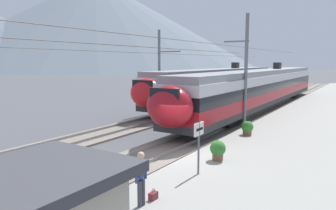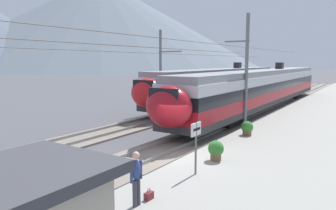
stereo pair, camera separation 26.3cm
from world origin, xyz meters
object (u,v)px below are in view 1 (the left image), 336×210
object	(u,v)px
passenger_walking	(141,176)
catenary_mast_mid	(244,69)
platform_sign	(199,136)
potted_plant_platform_edge	(218,149)
train_near_platform	(262,87)
potted_plant_by_shelter	(247,127)
handbag_beside_passenger	(153,196)
catenary_mast_far_side	(161,70)
train_far_track	(220,83)

from	to	relation	value
passenger_walking	catenary_mast_mid	bearing A→B (deg)	7.38
catenary_mast_mid	platform_sign	bearing A→B (deg)	-169.37
catenary_mast_mid	potted_plant_platform_edge	bearing A→B (deg)	-167.46
train_near_platform	potted_plant_by_shelter	distance (m)	12.90
platform_sign	handbag_beside_passenger	distance (m)	3.15
train_near_platform	catenary_mast_far_side	distance (m)	10.03
train_near_platform	catenary_mast_mid	world-z (taller)	catenary_mast_mid
train_near_platform	train_far_track	xyz separation A→B (m)	(2.25, 5.38, -0.01)
platform_sign	passenger_walking	bearing A→B (deg)	176.79
potted_plant_by_shelter	catenary_mast_mid	bearing A→B (deg)	23.46
train_near_platform	platform_sign	bearing A→B (deg)	-170.29
train_near_platform	catenary_mast_far_side	xyz separation A→B (m)	(-6.66, 7.30, 1.67)
catenary_mast_far_side	potted_plant_platform_edge	world-z (taller)	catenary_mast_far_side
catenary_mast_mid	passenger_walking	size ratio (longest dim) A/B	25.82
train_far_track	platform_sign	size ratio (longest dim) A/B	14.26
catenary_mast_far_side	train_far_track	bearing A→B (deg)	-12.18
passenger_walking	potted_plant_platform_edge	size ratio (longest dim) A/B	1.89
train_far_track	potted_plant_platform_edge	world-z (taller)	train_far_track
catenary_mast_far_side	potted_plant_by_shelter	bearing A→B (deg)	-119.96
passenger_walking	train_near_platform	bearing A→B (deg)	7.87
train_far_track	handbag_beside_passenger	bearing A→B (deg)	-160.97
potted_plant_platform_edge	handbag_beside_passenger	bearing A→B (deg)	179.14
passenger_walking	potted_plant_platform_edge	world-z (taller)	passenger_walking
catenary_mast_mid	train_near_platform	bearing A→B (deg)	8.61
train_near_platform	handbag_beside_passenger	distance (m)	23.16
train_far_track	catenary_mast_mid	xyz separation A→B (m)	(-11.44, -6.77, 1.88)
passenger_walking	catenary_mast_far_side	bearing A→B (deg)	32.18
catenary_mast_far_side	catenary_mast_mid	bearing A→B (deg)	-106.20
catenary_mast_far_side	potted_plant_by_shelter	xyz separation A→B (m)	(-5.84, -10.13, -3.15)
train_near_platform	potted_plant_by_shelter	size ratio (longest dim) A/B	41.33
catenary_mast_far_side	platform_sign	distance (m)	17.26
potted_plant_platform_edge	potted_plant_by_shelter	distance (m)	5.53
catenary_mast_mid	potted_plant_by_shelter	xyz separation A→B (m)	(-3.31, -1.44, -3.36)
passenger_walking	potted_plant_by_shelter	bearing A→B (deg)	2.12
platform_sign	handbag_beside_passenger	world-z (taller)	platform_sign
potted_plant_platform_edge	potted_plant_by_shelter	size ratio (longest dim) A/B	1.06
train_far_track	potted_plant_platform_edge	bearing A→B (deg)	-156.70
catenary_mast_far_side	potted_plant_by_shelter	distance (m)	12.11
handbag_beside_passenger	platform_sign	bearing A→B (deg)	-2.89
platform_sign	handbag_beside_passenger	bearing A→B (deg)	177.11
handbag_beside_passenger	potted_plant_platform_edge	bearing A→B (deg)	-0.86
handbag_beside_passenger	catenary_mast_far_side	bearing A→B (deg)	33.17
train_near_platform	handbag_beside_passenger	size ratio (longest dim) A/B	94.65
catenary_mast_mid	passenger_walking	distance (m)	14.62
potted_plant_by_shelter	handbag_beside_passenger	bearing A→B (deg)	-177.50
catenary_mast_mid	potted_plant_by_shelter	world-z (taller)	catenary_mast_mid
handbag_beside_passenger	train_near_platform	bearing A→B (deg)	8.17
train_near_platform	potted_plant_platform_edge	distance (m)	18.38
catenary_mast_mid	platform_sign	size ratio (longest dim) A/B	21.49
platform_sign	potted_plant_by_shelter	distance (m)	7.61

